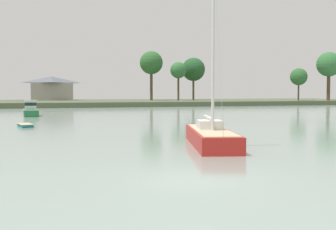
{
  "coord_description": "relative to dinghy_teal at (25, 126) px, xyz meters",
  "views": [
    {
      "loc": [
        -5.09,
        -12.86,
        3.0
      ],
      "look_at": [
        6.65,
        23.36,
        0.95
      ],
      "focal_mm": 43.1,
      "sensor_mm": 36.0,
      "label": 1
    }
  ],
  "objects": [
    {
      "name": "cruiser_green",
      "position": [
        0.17,
        18.9,
        0.36
      ],
      "size": [
        2.14,
        6.57,
        3.7
      ],
      "color": "#236B3D",
      "rests_on": "ground"
    },
    {
      "name": "shore_tree_center",
      "position": [
        76.65,
        52.93,
        10.68
      ],
      "size": [
        6.63,
        6.63,
        13.14
      ],
      "color": "brown",
      "rests_on": "far_shore_bank"
    },
    {
      "name": "sailboat_red",
      "position": [
        10.57,
        -16.94,
        0.15
      ],
      "size": [
        4.24,
        8.61,
        11.37
      ],
      "color": "#B2231E",
      "rests_on": "ground"
    },
    {
      "name": "ground_plane",
      "position": [
        6.18,
        -25.35,
        -0.1
      ],
      "size": [
        427.33,
        427.33,
        0.0
      ],
      "primitive_type": "plane",
      "color": "gray"
    },
    {
      "name": "shore_tree_center_left",
      "position": [
        30.99,
        68.91,
        11.21
      ],
      "size": [
        6.33,
        6.33,
        13.51
      ],
      "color": "brown",
      "rests_on": "far_shore_bank"
    },
    {
      "name": "far_shore_bank",
      "position": [
        6.18,
        71.32,
        0.44
      ],
      "size": [
        192.3,
        48.65,
        1.09
      ],
      "primitive_type": "cube",
      "color": "#4C563D",
      "rests_on": "ground"
    },
    {
      "name": "cottage_eastern",
      "position": [
        4.97,
        81.36,
        4.47
      ],
      "size": [
        12.07,
        10.66,
        6.76
      ],
      "color": "#9E998E",
      "rests_on": "far_shore_bank"
    },
    {
      "name": "shore_tree_right",
      "position": [
        67.46,
        53.46,
        7.3
      ],
      "size": [
        4.55,
        4.55,
        8.63
      ],
      "color": "brown",
      "rests_on": "far_shore_bank"
    },
    {
      "name": "shore_tree_left",
      "position": [
        44.03,
        70.43,
        9.78
      ],
      "size": [
        6.7,
        6.7,
        12.18
      ],
      "color": "brown",
      "rests_on": "far_shore_bank"
    },
    {
      "name": "dinghy_teal",
      "position": [
        0.0,
        0.0,
        0.0
      ],
      "size": [
        1.55,
        2.69,
        0.38
      ],
      "color": "#196B70",
      "rests_on": "ground"
    },
    {
      "name": "shore_tree_far_left",
      "position": [
        37.53,
        65.07,
        9.07
      ],
      "size": [
        4.43,
        4.43,
        10.41
      ],
      "color": "brown",
      "rests_on": "far_shore_bank"
    }
  ]
}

